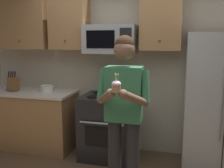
{
  "coord_description": "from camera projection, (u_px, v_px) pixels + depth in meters",
  "views": [
    {
      "loc": [
        0.81,
        -2.09,
        1.71
      ],
      "look_at": [
        0.13,
        0.49,
        1.25
      ],
      "focal_mm": 40.92,
      "sensor_mm": 36.0,
      "label": 1
    }
  ],
  "objects": [
    {
      "name": "wall_back",
      "position": [
        125.0,
        67.0,
        3.93
      ],
      "size": [
        4.4,
        0.1,
        2.6
      ],
      "primitive_type": "cube",
      "color": "#B7AD99",
      "rests_on": "ground"
    },
    {
      "name": "oven_range",
      "position": [
        109.0,
        126.0,
        3.74
      ],
      "size": [
        0.76,
        0.7,
        0.93
      ],
      "color": "black",
      "rests_on": "ground"
    },
    {
      "name": "microwave",
      "position": [
        111.0,
        39.0,
        3.64
      ],
      "size": [
        0.74,
        0.41,
        0.4
      ],
      "color": "#9EA0A5"
    },
    {
      "name": "refrigerator",
      "position": [
        221.0,
        104.0,
        3.25
      ],
      "size": [
        0.9,
        0.75,
        1.8
      ],
      "color": "#B7BABF",
      "rests_on": "ground"
    },
    {
      "name": "cabinet_row_upper",
      "position": [
        74.0,
        24.0,
        3.79
      ],
      "size": [
        2.78,
        0.36,
        0.76
      ],
      "color": "#9E7247"
    },
    {
      "name": "counter_left",
      "position": [
        31.0,
        119.0,
        4.08
      ],
      "size": [
        1.44,
        0.66,
        0.92
      ],
      "color": "#9E7247",
      "rests_on": "ground"
    },
    {
      "name": "knife_block",
      "position": [
        13.0,
        84.0,
        4.0
      ],
      "size": [
        0.16,
        0.15,
        0.32
      ],
      "color": "brown",
      "rests_on": "counter_left"
    },
    {
      "name": "bowl_large_white",
      "position": [
        47.0,
        88.0,
        3.96
      ],
      "size": [
        0.2,
        0.2,
        0.09
      ],
      "color": "white",
      "rests_on": "counter_left"
    },
    {
      "name": "person",
      "position": [
        124.0,
        108.0,
        2.71
      ],
      "size": [
        0.6,
        0.48,
        1.76
      ],
      "color": "#262628",
      "rests_on": "ground"
    },
    {
      "name": "cupcake",
      "position": [
        116.0,
        86.0,
        2.34
      ],
      "size": [
        0.09,
        0.09,
        0.17
      ],
      "color": "#A87F56"
    }
  ]
}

